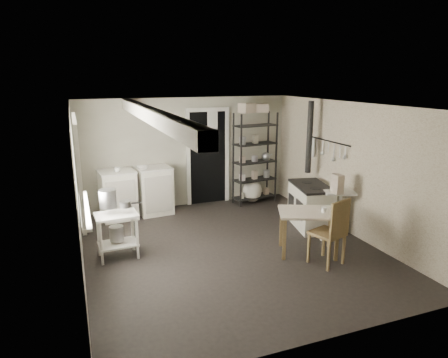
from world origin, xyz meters
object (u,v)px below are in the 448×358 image
object	(u,v)px
stockpot	(108,199)
flour_sack	(252,192)
chair	(327,233)
work_table	(308,230)
prep_table	(117,233)
base_cabinets	(136,193)
stove	(311,204)
shelf_rack	(255,160)

from	to	relation	value
stockpot	flour_sack	xyz separation A→B (m)	(3.20, 1.76, -0.70)
chair	work_table	bearing A→B (deg)	80.62
work_table	flour_sack	distance (m)	2.74
prep_table	base_cabinets	distance (m)	1.94
prep_table	chair	distance (m)	3.16
stockpot	base_cabinets	distance (m)	1.97
base_cabinets	chair	bearing A→B (deg)	-59.55
stove	chair	distance (m)	1.50
chair	prep_table	bearing A→B (deg)	137.27
stockpot	work_table	size ratio (longest dim) A/B	0.30
stove	chair	bearing A→B (deg)	-101.73
base_cabinets	stove	xyz separation A→B (m)	(2.90, -1.78, -0.02)
prep_table	base_cabinets	world-z (taller)	base_cabinets
shelf_rack	work_table	world-z (taller)	shelf_rack
stove	work_table	size ratio (longest dim) A/B	1.12
stove	flour_sack	size ratio (longest dim) A/B	1.97
stove	chair	world-z (taller)	chair
shelf_rack	chair	distance (m)	3.16
shelf_rack	work_table	distance (m)	2.78
prep_table	stove	bearing A→B (deg)	1.20
chair	flour_sack	xyz separation A→B (m)	(0.23, 3.12, -0.24)
prep_table	chair	xyz separation A→B (m)	(2.87, -1.31, 0.08)
stove	stockpot	bearing A→B (deg)	-167.95
prep_table	stove	xyz separation A→B (m)	(3.48, 0.07, 0.04)
base_cabinets	stove	distance (m)	3.40
prep_table	flour_sack	bearing A→B (deg)	30.35
base_cabinets	flour_sack	size ratio (longest dim) A/B	2.82
base_cabinets	stove	size ratio (longest dim) A/B	1.43
base_cabinets	chair	world-z (taller)	chair
stockpot	prep_table	bearing A→B (deg)	-32.07
stockpot	shelf_rack	size ratio (longest dim) A/B	0.14
shelf_rack	stockpot	bearing A→B (deg)	-159.51
base_cabinets	shelf_rack	xyz separation A→B (m)	(2.57, -0.04, 0.49)
stockpot	chair	distance (m)	3.30
stockpot	base_cabinets	world-z (taller)	stockpot
prep_table	flour_sack	world-z (taller)	prep_table
chair	base_cabinets	bearing A→B (deg)	107.77
stove	chair	xyz separation A→B (m)	(-0.60, -1.38, 0.04)
base_cabinets	flour_sack	world-z (taller)	base_cabinets
base_cabinets	work_table	world-z (taller)	base_cabinets
stockpot	chair	world-z (taller)	stockpot
prep_table	work_table	bearing A→B (deg)	-17.74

